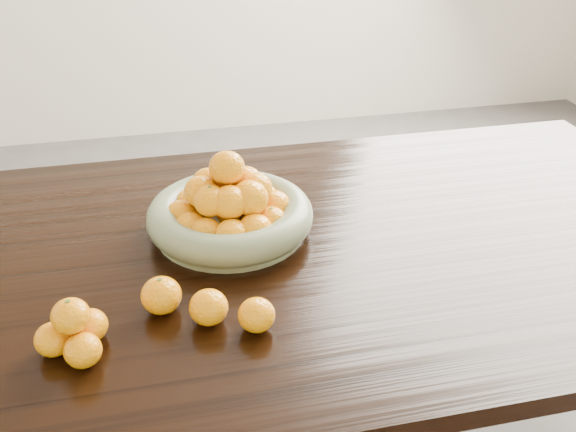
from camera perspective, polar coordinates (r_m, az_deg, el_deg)
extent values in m
cube|color=black|center=(1.33, -1.52, -3.45)|extent=(2.00, 1.00, 0.04)
cube|color=black|center=(2.20, 20.75, -2.44)|extent=(0.08, 0.08, 0.71)
cylinder|color=gray|center=(1.37, -5.10, -1.09)|extent=(0.31, 0.31, 0.02)
torus|color=gray|center=(1.36, -5.16, 0.10)|extent=(0.35, 0.35, 0.07)
ellipsoid|color=#F89A07|center=(1.40, -2.16, 1.57)|extent=(0.07, 0.07, 0.06)
ellipsoid|color=#F89A07|center=(1.43, -3.52, 2.26)|extent=(0.07, 0.07, 0.07)
ellipsoid|color=#F89A07|center=(1.44, -5.50, 2.20)|extent=(0.07, 0.07, 0.06)
ellipsoid|color=#F89A07|center=(1.42, -7.47, 1.95)|extent=(0.07, 0.07, 0.07)
ellipsoid|color=#F89A07|center=(1.40, -8.63, 1.16)|extent=(0.07, 0.07, 0.06)
ellipsoid|color=#F89A07|center=(1.35, -9.40, 0.06)|extent=(0.07, 0.07, 0.07)
ellipsoid|color=#F89A07|center=(1.31, -8.65, -1.03)|extent=(0.07, 0.07, 0.06)
ellipsoid|color=#F89A07|center=(1.28, -7.33, -1.55)|extent=(0.07, 0.07, 0.06)
ellipsoid|color=#F89A07|center=(1.27, -5.00, -1.81)|extent=(0.07, 0.07, 0.07)
ellipsoid|color=#F89A07|center=(1.28, -2.96, -1.35)|extent=(0.07, 0.07, 0.07)
ellipsoid|color=#F89A07|center=(1.32, -1.51, -0.49)|extent=(0.07, 0.07, 0.06)
ellipsoid|color=#F89A07|center=(1.36, -1.27, 0.82)|extent=(0.08, 0.08, 0.07)
ellipsoid|color=#F89A07|center=(1.35, -4.92, 0.38)|extent=(0.07, 0.07, 0.07)
ellipsoid|color=#F89A07|center=(1.36, -3.77, 3.10)|extent=(0.07, 0.07, 0.06)
ellipsoid|color=#F89A07|center=(1.38, -5.67, 3.50)|extent=(0.08, 0.08, 0.07)
ellipsoid|color=#F89A07|center=(1.36, -7.08, 2.88)|extent=(0.07, 0.07, 0.07)
ellipsoid|color=#F89A07|center=(1.33, -7.73, 2.17)|extent=(0.07, 0.07, 0.07)
ellipsoid|color=#F89A07|center=(1.29, -6.90, 1.35)|extent=(0.07, 0.07, 0.06)
ellipsoid|color=#F89A07|center=(1.28, -5.19, 1.22)|extent=(0.07, 0.07, 0.07)
ellipsoid|color=#F89A07|center=(1.30, -3.45, 1.57)|extent=(0.08, 0.08, 0.07)
ellipsoid|color=#F89A07|center=(1.33, -2.88, 2.48)|extent=(0.07, 0.07, 0.07)
ellipsoid|color=#F89A07|center=(1.31, -5.46, 4.30)|extent=(0.07, 0.07, 0.07)
ellipsoid|color=#F89A07|center=(1.08, -17.77, -11.30)|extent=(0.06, 0.06, 0.06)
ellipsoid|color=#F89A07|center=(1.12, -17.20, -9.28)|extent=(0.06, 0.06, 0.06)
ellipsoid|color=#F89A07|center=(1.11, -20.14, -10.26)|extent=(0.06, 0.06, 0.06)
ellipsoid|color=#F89A07|center=(1.08, -18.76, -8.42)|extent=(0.06, 0.06, 0.06)
ellipsoid|color=#F89A07|center=(1.15, -11.19, -6.93)|extent=(0.07, 0.07, 0.07)
ellipsoid|color=#F89A07|center=(1.11, -7.07, -8.05)|extent=(0.07, 0.07, 0.06)
ellipsoid|color=#F89A07|center=(1.09, -2.82, -8.78)|extent=(0.06, 0.06, 0.06)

